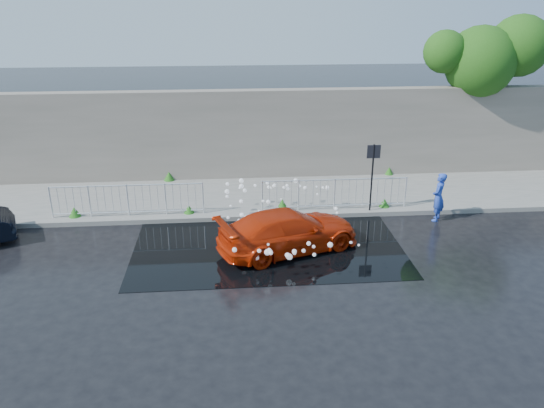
% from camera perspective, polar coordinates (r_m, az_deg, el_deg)
% --- Properties ---
extents(ground, '(90.00, 90.00, 0.00)m').
position_cam_1_polar(ground, '(15.24, -2.09, -6.12)').
color(ground, black).
rests_on(ground, ground).
extents(pavement, '(30.00, 4.00, 0.15)m').
position_cam_1_polar(pavement, '(19.78, -2.82, 0.81)').
color(pavement, '#61625D').
rests_on(pavement, ground).
extents(curb, '(30.00, 0.25, 0.16)m').
position_cam_1_polar(curb, '(17.92, -2.58, -1.44)').
color(curb, '#61625D').
rests_on(curb, ground).
extents(retaining_wall, '(30.00, 0.60, 3.50)m').
position_cam_1_polar(retaining_wall, '(21.33, -3.14, 7.50)').
color(retaining_wall, '#686258').
rests_on(retaining_wall, pavement).
extents(puddle, '(8.00, 5.00, 0.01)m').
position_cam_1_polar(puddle, '(16.16, -0.50, -4.39)').
color(puddle, black).
rests_on(puddle, ground).
extents(sign_post, '(0.45, 0.06, 2.50)m').
position_cam_1_polar(sign_post, '(18.07, 10.78, 3.95)').
color(sign_post, black).
rests_on(sign_post, ground).
extents(tree, '(5.06, 2.83, 6.41)m').
position_cam_1_polar(tree, '(23.46, 22.34, 14.51)').
color(tree, '#332114').
rests_on(tree, ground).
extents(railing_left, '(5.05, 0.05, 1.10)m').
position_cam_1_polar(railing_left, '(18.31, -15.26, 0.51)').
color(railing_left, silver).
rests_on(railing_left, pavement).
extents(railing_right, '(5.05, 0.05, 1.10)m').
position_cam_1_polar(railing_right, '(18.34, 6.75, 1.19)').
color(railing_right, silver).
rests_on(railing_right, pavement).
extents(weeds, '(12.17, 3.93, 0.39)m').
position_cam_1_polar(weeds, '(19.24, -3.41, 0.97)').
color(weeds, '#1D5617').
rests_on(weeds, pavement).
extents(water_spray, '(3.67, 5.47, 1.08)m').
position_cam_1_polar(water_spray, '(16.42, 0.41, -1.28)').
color(water_spray, white).
rests_on(water_spray, ground).
extents(red_car, '(4.58, 3.10, 1.23)m').
position_cam_1_polar(red_car, '(15.61, 1.80, -2.90)').
color(red_car, '#B62407').
rests_on(red_car, ground).
extents(person, '(0.65, 0.72, 1.65)m').
position_cam_1_polar(person, '(18.44, 17.47, 0.72)').
color(person, '#2342B3').
rests_on(person, ground).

